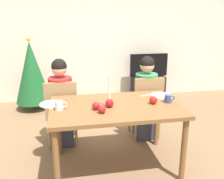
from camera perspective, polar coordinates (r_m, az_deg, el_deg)
ground_plane at (r=3.03m, az=0.72°, el=-17.09°), size 7.68×7.68×0.00m
back_wall at (r=5.10m, az=-5.03°, el=12.34°), size 6.40×0.10×2.60m
dining_table at (r=2.71m, az=0.77°, el=-5.31°), size 1.40×0.90×0.75m
chair_left at (r=3.29m, az=-11.54°, el=-4.51°), size 0.40×0.40×0.90m
chair_right at (r=3.45m, az=7.93°, el=-3.29°), size 0.40×0.40×0.90m
person_left_child at (r=3.30m, az=-11.59°, el=-3.38°), size 0.30×0.30×1.17m
person_right_child at (r=3.46m, az=7.80°, el=-2.22°), size 0.30×0.30×1.17m
tv_stand at (r=5.25m, az=8.27°, el=0.56°), size 0.64×0.40×0.48m
tv at (r=5.14m, az=8.48°, el=5.61°), size 0.79×0.05×0.46m
christmas_tree at (r=4.72m, az=-18.05°, el=3.80°), size 0.64×0.64×1.33m
candle_centerpiece at (r=2.61m, az=-0.59°, el=-2.60°), size 0.09×0.09×0.36m
plate_left at (r=2.78m, az=-13.88°, el=-3.28°), size 0.25×0.25×0.01m
plate_right at (r=3.05m, az=11.28°, el=-1.34°), size 0.25×0.25×0.01m
mug_left at (r=2.60m, az=-12.07°, el=-3.62°), size 0.13×0.08×0.09m
mug_right at (r=2.83m, az=12.81°, el=-2.06°), size 0.12×0.08×0.09m
fork_right at (r=3.03m, az=7.94°, el=-1.32°), size 0.18×0.06×0.01m
apple_near_candle at (r=2.75m, az=9.50°, el=-2.41°), size 0.09×0.09×0.09m
apple_by_left_plate at (r=2.56m, az=-3.73°, el=-3.80°), size 0.08×0.08×0.08m
apple_by_right_mug at (r=2.46m, az=-2.31°, el=-4.57°), size 0.08×0.08×0.08m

